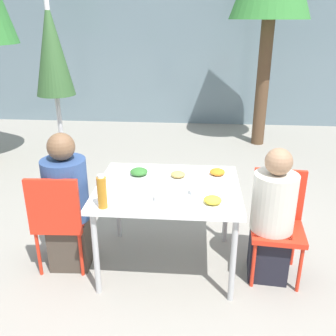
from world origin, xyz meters
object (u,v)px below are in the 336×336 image
(closed_umbrella, at_px, (53,62))
(bottle, at_px, (102,192))
(salad_bowl, at_px, (166,197))
(chair_right, at_px, (277,216))
(person_right, at_px, (272,219))
(person_left, at_px, (68,206))
(drinking_cup, at_px, (196,190))
(chair_left, at_px, (59,216))

(closed_umbrella, height_order, bottle, closed_umbrella)
(bottle, xyz_separation_m, salad_bowl, (0.42, 0.14, -0.09))
(salad_bowl, bearing_deg, chair_right, 16.61)
(person_right, xyz_separation_m, salad_bowl, (-0.80, -0.18, 0.25))
(person_left, relative_size, chair_right, 1.35)
(person_right, distance_m, bottle, 1.31)
(chair_right, xyz_separation_m, drinking_cup, (-0.64, -0.15, 0.28))
(person_left, distance_m, salad_bowl, 0.87)
(drinking_cup, bearing_deg, person_right, 6.78)
(person_left, relative_size, person_right, 1.06)
(drinking_cup, bearing_deg, chair_left, 179.05)
(chair_left, height_order, salad_bowl, chair_left)
(bottle, bearing_deg, person_left, 138.06)
(chair_left, relative_size, bottle, 3.49)
(person_left, distance_m, bottle, 0.60)
(bottle, relative_size, drinking_cup, 2.81)
(person_left, xyz_separation_m, salad_bowl, (0.81, -0.21, 0.22))
(closed_umbrella, distance_m, bottle, 1.53)
(person_right, height_order, drinking_cup, person_right)
(person_right, bearing_deg, chair_right, -121.84)
(person_left, bearing_deg, drinking_cup, -8.64)
(person_right, relative_size, closed_umbrella, 0.51)
(chair_left, xyz_separation_m, person_right, (1.66, 0.05, 0.01))
(person_right, bearing_deg, person_left, 4.13)
(chair_left, relative_size, person_left, 0.74)
(chair_left, xyz_separation_m, bottle, (0.43, -0.27, 0.35))
(person_left, relative_size, drinking_cup, 13.21)
(person_left, relative_size, closed_umbrella, 0.54)
(chair_right, height_order, closed_umbrella, closed_umbrella)
(person_left, xyz_separation_m, closed_umbrella, (-0.30, 0.81, 1.04))
(bottle, distance_m, drinking_cup, 0.69)
(drinking_cup, bearing_deg, bottle, -158.78)
(person_right, distance_m, closed_umbrella, 2.34)
(person_left, xyz_separation_m, drinking_cup, (1.03, -0.10, 0.23))
(chair_left, distance_m, closed_umbrella, 1.42)
(chair_right, xyz_separation_m, bottle, (-1.28, -0.39, 0.35))
(salad_bowl, bearing_deg, drinking_cup, 27.23)
(chair_left, xyz_separation_m, closed_umbrella, (-0.25, 0.89, 1.08))
(chair_left, height_order, drinking_cup, chair_left)
(closed_umbrella, bearing_deg, bottle, -59.18)
(person_right, xyz_separation_m, closed_umbrella, (-1.91, 0.84, 1.07))
(chair_left, distance_m, person_left, 0.10)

